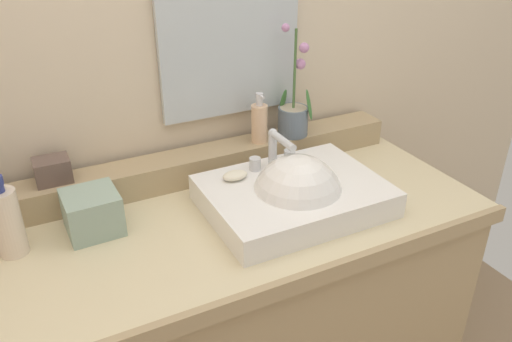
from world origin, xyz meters
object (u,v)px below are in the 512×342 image
(lotion_bottle, at_px, (7,221))
(sink_basin, at_px, (296,197))
(soap_bar, at_px, (235,175))
(potted_plant, at_px, (294,114))
(trinket_box, at_px, (52,170))
(soap_dispenser, at_px, (259,122))
(tissue_box, at_px, (92,212))

(lotion_bottle, bearing_deg, sink_basin, -10.98)
(soap_bar, relative_size, lotion_bottle, 0.34)
(potted_plant, distance_m, trinket_box, 0.72)
(sink_basin, bearing_deg, soap_dispenser, 83.54)
(potted_plant, xyz_separation_m, tissue_box, (-0.65, -0.13, -0.10))
(sink_basin, height_order, soap_bar, sink_basin)
(potted_plant, relative_size, soap_dispenser, 2.21)
(trinket_box, height_order, lotion_bottle, lotion_bottle)
(tissue_box, bearing_deg, soap_dispenser, 13.73)
(soap_dispenser, height_order, trinket_box, soap_dispenser)
(sink_basin, relative_size, lotion_bottle, 2.29)
(soap_dispenser, xyz_separation_m, lotion_bottle, (-0.72, -0.14, -0.06))
(trinket_box, bearing_deg, soap_bar, -23.18)
(potted_plant, xyz_separation_m, trinket_box, (-0.71, 0.02, -0.04))
(sink_basin, height_order, soap_dispenser, soap_dispenser)
(potted_plant, height_order, soap_dispenser, potted_plant)
(trinket_box, xyz_separation_m, tissue_box, (0.06, -0.15, -0.06))
(tissue_box, bearing_deg, trinket_box, 112.46)
(soap_bar, distance_m, tissue_box, 0.38)
(sink_basin, height_order, trinket_box, sink_basin)
(sink_basin, bearing_deg, potted_plant, 61.13)
(potted_plant, relative_size, trinket_box, 3.79)
(soap_bar, xyz_separation_m, potted_plant, (0.28, 0.17, 0.07))
(tissue_box, bearing_deg, sink_basin, -15.81)
(sink_basin, distance_m, tissue_box, 0.52)
(trinket_box, bearing_deg, potted_plant, -1.39)
(potted_plant, height_order, trinket_box, potted_plant)
(trinket_box, height_order, tissue_box, trinket_box)
(soap_bar, bearing_deg, potted_plant, 31.14)
(sink_basin, distance_m, soap_bar, 0.17)
(trinket_box, relative_size, tissue_box, 0.69)
(soap_bar, relative_size, potted_plant, 0.20)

